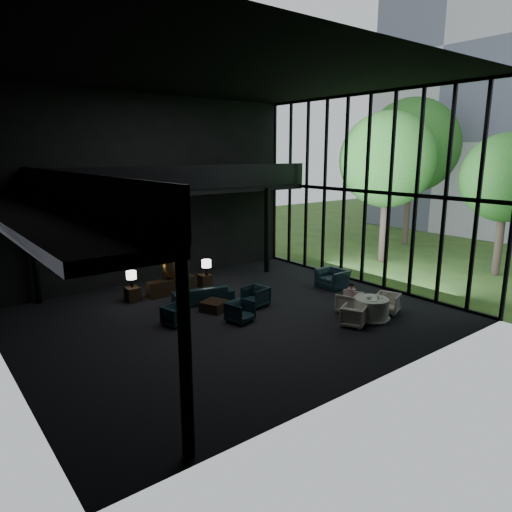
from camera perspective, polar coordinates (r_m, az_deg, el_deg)
floor at (r=16.15m, az=-2.95°, el=-7.50°), size 14.00×12.00×0.02m
ceiling at (r=15.34m, az=-3.31°, el=21.79°), size 14.00×12.00×0.02m
wall_back at (r=20.43m, az=-12.87°, el=8.00°), size 14.00×0.04×8.00m
wall_front at (r=10.90m, az=15.26°, el=3.91°), size 14.00×0.04×8.00m
curtain_wall at (r=20.01m, az=13.60°, el=7.87°), size 0.20×12.00×8.00m
mezzanine_left at (r=12.82m, az=-25.77°, el=4.36°), size 2.00×12.00×0.25m
mezzanine_back at (r=20.00m, az=-9.02°, el=8.06°), size 12.00×2.00×0.25m
railing_left at (r=13.01m, az=-21.71°, el=7.50°), size 0.06×12.00×1.00m
railing_back at (r=19.09m, az=-7.61°, el=9.69°), size 12.00×0.06×1.00m
column_sw at (r=8.47m, az=-8.83°, el=-12.52°), size 0.24×0.24×4.00m
column_nw at (r=18.86m, az=-26.02°, el=0.48°), size 0.24×0.24×4.00m
column_ne at (r=21.54m, az=1.35°, el=3.18°), size 0.24×0.24×4.00m
tree_near at (r=24.38m, az=16.11°, el=11.46°), size 4.80×4.80×7.65m
tree_mid at (r=23.64m, az=28.84°, el=8.53°), size 4.00×4.00×6.50m
tree_far at (r=29.63m, az=18.88°, el=12.89°), size 5.60×5.60×8.80m
console at (r=18.75m, az=-10.52°, el=-3.77°), size 2.01×0.46×0.64m
bronze_urn at (r=18.59m, az=-10.75°, el=-1.06°), size 0.73×0.73×1.35m
side_table_left at (r=18.23m, az=-15.17°, el=-4.63°), size 0.50×0.50×0.55m
table_lamp_left at (r=18.05m, az=-15.32°, el=-2.40°), size 0.38×0.38×0.64m
side_table_right at (r=19.54m, az=-6.40°, el=-3.09°), size 0.50×0.50×0.55m
table_lamp_right at (r=19.23m, az=-6.23°, el=-1.03°), size 0.40×0.40×0.66m
sofa at (r=17.49m, az=-6.64°, el=-4.30°), size 2.56×1.33×0.96m
lounge_armchair_west at (r=15.46m, az=-10.06°, el=-7.27°), size 0.77×0.80×0.69m
lounge_armchair_east at (r=16.97m, az=-0.04°, el=-4.87°), size 0.92×0.97×0.89m
lounge_armchair_south at (r=15.45m, az=-1.99°, el=-6.83°), size 0.95×0.91×0.82m
window_armchair at (r=19.53m, az=9.57°, el=-2.26°), size 0.92×1.37×1.17m
coffee_table at (r=16.66m, az=-5.23°, el=-6.24°), size 1.06×1.06×0.36m
dining_table at (r=16.19m, az=14.19°, el=-6.60°), size 1.31×1.31×0.75m
dining_chair_north at (r=16.69m, az=11.58°, el=-5.52°), size 1.03×1.00×0.85m
dining_chair_east at (r=16.96m, az=16.13°, el=-5.55°), size 0.98×1.01×0.81m
dining_chair_west at (r=15.46m, az=12.11°, el=-7.24°), size 0.93×0.95×0.75m
child at (r=16.68m, az=11.82°, el=-4.35°), size 0.29×0.29×0.62m
plate_a at (r=15.86m, az=14.46°, el=-5.39°), size 0.32×0.32×0.02m
plate_b at (r=16.25m, az=14.07°, el=-4.93°), size 0.28×0.28×0.01m
saucer at (r=16.18m, az=15.41°, el=-5.09°), size 0.20×0.20×0.01m
coffee_cup at (r=16.26m, az=15.03°, el=-4.86°), size 0.09×0.09×0.06m
cereal_bowl at (r=16.01m, az=13.95°, el=-5.06°), size 0.18×0.18×0.09m
cream_pot at (r=16.04m, az=15.05°, el=-5.11°), size 0.07×0.07×0.07m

